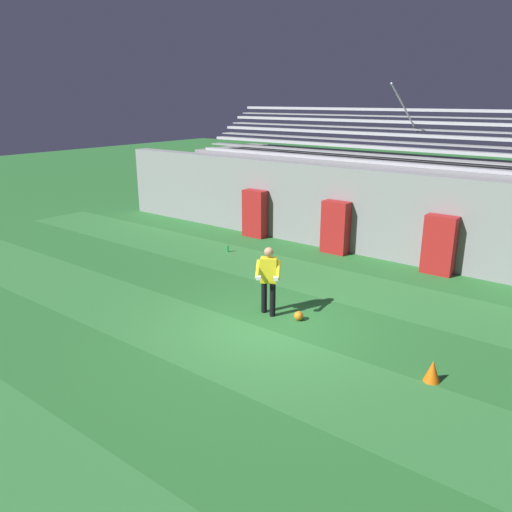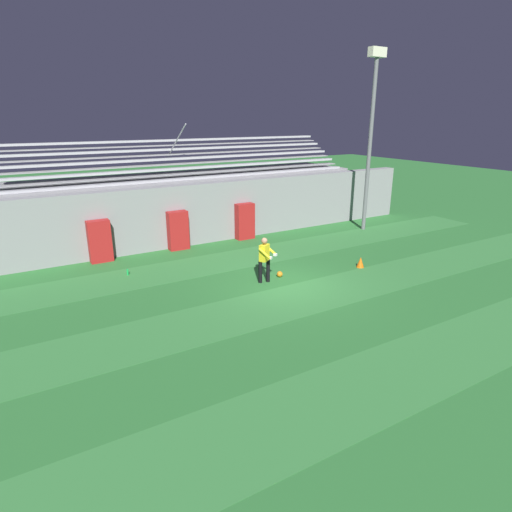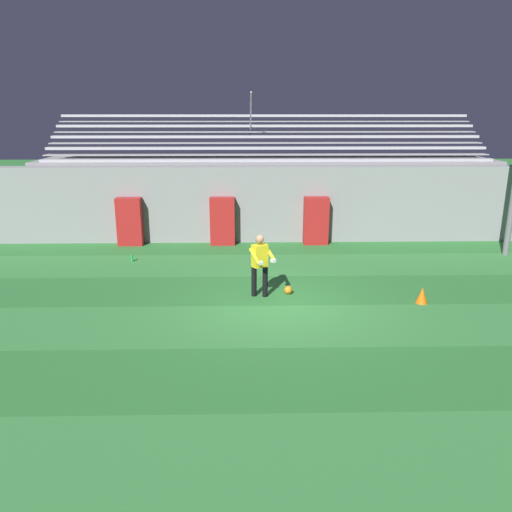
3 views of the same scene
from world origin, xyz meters
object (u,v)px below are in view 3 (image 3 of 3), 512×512
padding_pillar_gate_left (222,221)px  goalkeeper (260,262)px  padding_pillar_gate_right (316,221)px  traffic_cone (422,295)px  padding_pillar_far_left (130,222)px  soccer_ball (288,290)px  water_bottle (132,258)px

padding_pillar_gate_left → goalkeeper: 5.55m
padding_pillar_gate_right → goalkeeper: padding_pillar_gate_right is taller
traffic_cone → padding_pillar_far_left: bearing=145.6°
goalkeeper → soccer_ball: goalkeeper is taller
water_bottle → traffic_cone: bearing=-24.9°
padding_pillar_gate_left → padding_pillar_gate_right: same height
padding_pillar_far_left → soccer_ball: (5.35, -5.25, -0.76)m
padding_pillar_gate_right → goalkeeper: size_ratio=1.04×
soccer_ball → water_bottle: size_ratio=0.92×
padding_pillar_gate_right → padding_pillar_gate_left: bearing=180.0°
padding_pillar_gate_left → goalkeeper: bearing=-77.4°
soccer_ball → traffic_cone: size_ratio=0.52×
padding_pillar_gate_right → water_bottle: (-6.30, -2.16, -0.75)m
padding_pillar_gate_left → water_bottle: 3.67m
traffic_cone → water_bottle: size_ratio=1.75×
padding_pillar_gate_right → traffic_cone: padding_pillar_gate_right is taller
traffic_cone → soccer_ball: bearing=167.8°
padding_pillar_gate_right → padding_pillar_far_left: (-6.80, 0.00, 0.00)m
padding_pillar_far_left → soccer_ball: 7.54m
traffic_cone → water_bottle: bearing=155.1°
traffic_cone → water_bottle: (-8.22, 3.82, -0.09)m
goalkeeper → soccer_ball: 1.15m
padding_pillar_far_left → traffic_cone: padding_pillar_far_left is taller
padding_pillar_far_left → traffic_cone: (8.72, -5.98, -0.66)m
padding_pillar_gate_right → water_bottle: padding_pillar_gate_right is taller
padding_pillar_far_left → goalkeeper: bearing=-49.7°
padding_pillar_gate_left → traffic_cone: padding_pillar_gate_left is taller
padding_pillar_gate_left → padding_pillar_far_left: same height
goalkeeper → water_bottle: (-4.09, 3.25, -0.83)m
soccer_ball → water_bottle: water_bottle is taller
soccer_ball → traffic_cone: 3.45m
goalkeeper → water_bottle: bearing=141.5°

